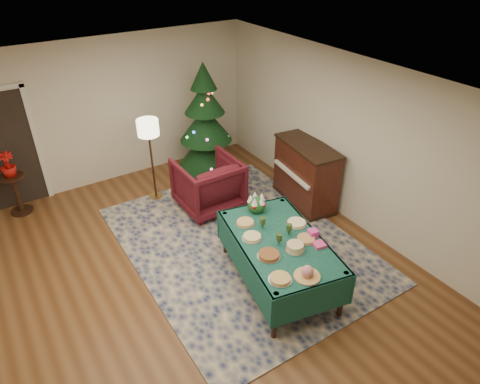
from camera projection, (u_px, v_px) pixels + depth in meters
room_shell at (184, 203)px, 5.26m from camera, size 7.00×7.00×7.00m
doorway at (5, 149)px, 7.14m from camera, size 1.08×0.04×2.16m
rug at (240, 243)px, 6.72m from camera, size 3.24×4.23×0.02m
buffet_table at (279, 249)px, 5.70m from camera, size 1.46×2.08×0.74m
platter_0 at (280, 279)px, 4.98m from camera, size 0.29×0.29×0.05m
platter_1 at (307, 273)px, 5.00m from camera, size 0.32×0.32×0.16m
platter_2 at (269, 255)px, 5.33m from camera, size 0.30×0.30×0.05m
platter_3 at (295, 247)px, 5.42m from camera, size 0.25×0.25×0.10m
platter_4 at (306, 239)px, 5.61m from camera, size 0.27×0.27×0.04m
platter_5 at (252, 237)px, 5.64m from camera, size 0.28×0.28×0.05m
platter_6 at (297, 223)px, 5.92m from camera, size 0.30×0.30×0.04m
platter_7 at (245, 222)px, 5.93m from camera, size 0.27×0.27×0.04m
goblet_0 at (263, 223)px, 5.80m from camera, size 0.08×0.08×0.17m
goblet_1 at (289, 230)px, 5.67m from camera, size 0.08×0.08×0.17m
goblet_2 at (279, 239)px, 5.49m from camera, size 0.08×0.08×0.17m
napkin_stack at (319, 245)px, 5.51m from camera, size 0.17×0.17×0.04m
gift_box at (313, 233)px, 5.67m from camera, size 0.14×0.14×0.10m
centerpiece at (257, 203)px, 6.14m from camera, size 0.27×0.27×0.31m
armchair at (208, 182)px, 7.35m from camera, size 1.00×0.94×1.03m
floor_lamp at (148, 133)px, 7.22m from camera, size 0.37×0.37×1.52m
side_table at (17, 195)px, 7.31m from camera, size 0.40×0.40×0.72m
potted_plant at (9, 170)px, 7.05m from camera, size 0.24×0.43×0.24m
christmas_tree at (206, 126)px, 8.17m from camera, size 1.48×1.48×2.24m
piano at (305, 175)px, 7.49m from camera, size 0.76×1.37×1.13m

